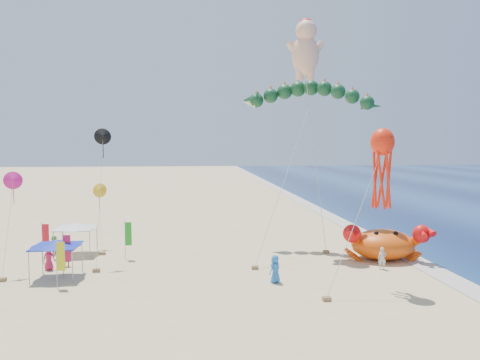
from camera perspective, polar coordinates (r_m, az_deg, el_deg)
The scene contains 11 objects.
ground at distance 36.49m, azimuth 3.51°, elevation -10.45°, with size 320.00×320.00×0.00m, color #D1B784.
foam_strip at distance 40.19m, azimuth 20.88°, elevation -9.33°, with size 320.00×320.00×0.00m, color silver.
crab_inflatable at distance 39.87m, azimuth 17.07°, elevation -7.39°, with size 6.89×4.86×3.02m.
dragon_kite at distance 42.69m, azimuth 8.29°, elevation 9.74°, with size 12.03×10.59×14.67m.
cherub_kite at distance 42.44m, azimuth 8.00°, elevation 15.67°, with size 2.94×3.18×20.14m.
octopus_kite at distance 31.32m, azimuth 16.90°, elevation 2.05°, with size 5.21×3.12×10.38m.
canopy_blue at distance 35.33m, azimuth -21.49°, elevation -7.18°, with size 3.37×3.37×2.71m.
canopy_white at distance 42.11m, azimuth -19.40°, elevation -5.28°, with size 3.42×3.42×2.71m.
feather_flags at distance 36.73m, azimuth -19.34°, elevation -7.37°, with size 6.95×7.30×3.20m.
beachgoers at distance 37.53m, azimuth -14.80°, elevation -8.81°, with size 26.76×11.05×1.89m.
small_kites at distance 39.38m, azimuth -19.51°, elevation 0.09°, with size 7.31×11.50×10.63m.
Camera 1 is at (-5.84, -34.77, 9.38)m, focal length 35.00 mm.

